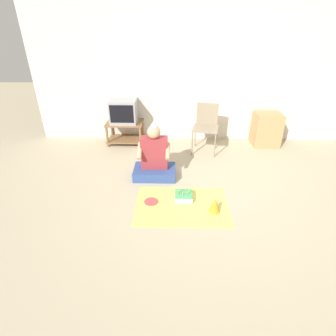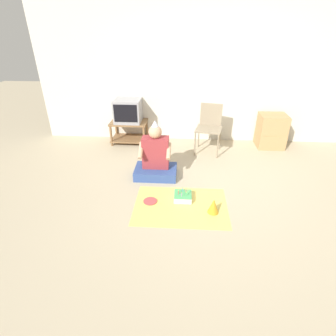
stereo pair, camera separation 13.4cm
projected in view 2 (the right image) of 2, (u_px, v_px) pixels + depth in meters
The scene contains 11 objects.
ground_plane at pixel (212, 200), 3.51m from camera, with size 16.00×16.00×0.00m, color tan.
wall_back at pixel (208, 74), 4.79m from camera, with size 6.40×0.06×2.55m.
tv_stand at pixel (129, 130), 5.13m from camera, with size 0.69×0.47×0.43m.
tv at pixel (128, 111), 4.95m from camera, with size 0.49×0.46×0.42m.
folding_chair at pixel (210, 125), 4.67m from camera, with size 0.52×0.51×0.85m.
cardboard_box_stack at pixel (271, 131), 4.93m from camera, with size 0.49×0.46×0.62m.
person_seated at pixel (156, 159), 3.96m from camera, with size 0.63×0.44×0.88m.
party_cloth at pixel (181, 206), 3.39m from camera, with size 1.20×0.86×0.01m.
birthday_cake at pixel (183, 196), 3.50m from camera, with size 0.23×0.23×0.15m.
party_hat_blue at pixel (214, 206), 3.23m from camera, with size 0.14×0.14×0.19m.
paper_plate at pixel (150, 201), 3.47m from camera, with size 0.18×0.18×0.01m.
Camera 2 is at (-0.41, -2.91, 2.06)m, focal length 28.00 mm.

